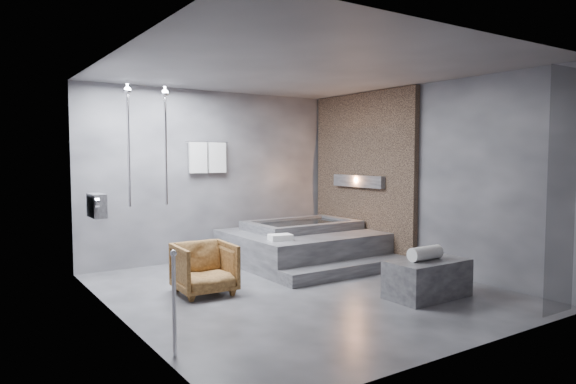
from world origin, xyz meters
TOP-DOWN VIEW (x-y plane):
  - room at (0.40, 0.24)m, footprint 5.00×5.04m
  - tub_deck at (1.05, 1.45)m, footprint 2.20×2.00m
  - tub_step at (1.05, 0.27)m, footprint 2.20×0.36m
  - concrete_bench at (1.12, -1.13)m, footprint 1.02×0.56m
  - driftwood_chair at (-1.09, 0.53)m, footprint 0.73×0.74m
  - rolled_towel at (1.09, -1.12)m, footprint 0.48×0.18m
  - deck_towel at (0.29, 0.90)m, footprint 0.37×0.30m

SIDE VIEW (x-z plane):
  - tub_step at x=1.05m, z-range 0.00..0.18m
  - concrete_bench at x=1.12m, z-range 0.00..0.46m
  - tub_deck at x=1.05m, z-range 0.00..0.50m
  - driftwood_chair at x=-1.09m, z-range 0.00..0.64m
  - deck_towel at x=0.29m, z-range 0.50..0.59m
  - rolled_towel at x=1.09m, z-range 0.46..0.63m
  - room at x=0.40m, z-range 0.32..3.14m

